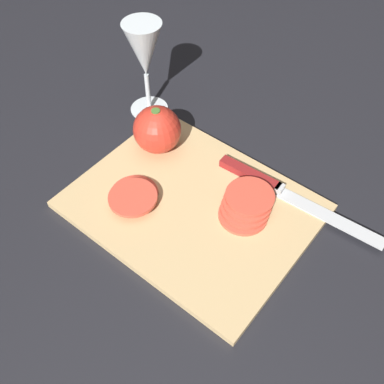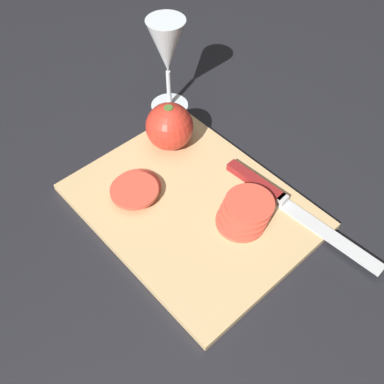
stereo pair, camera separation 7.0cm
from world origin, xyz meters
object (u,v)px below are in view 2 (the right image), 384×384
object	(u,v)px
wine_glass	(167,51)
tomato_slice_stack_far	(136,189)
knife	(272,194)
whole_tomato	(169,127)
tomato_slice_stack_near	(245,212)

from	to	relation	value
wine_glass	tomato_slice_stack_far	world-z (taller)	wine_glass
knife	tomato_slice_stack_far	bearing A→B (deg)	-137.34
wine_glass	whole_tomato	xyz separation A→B (m)	(0.09, -0.08, -0.07)
tomato_slice_stack_far	knife	bearing A→B (deg)	45.90
whole_tomato	knife	size ratio (longest dim) A/B	0.29
knife	tomato_slice_stack_far	size ratio (longest dim) A/B	3.21
knife	tomato_slice_stack_far	distance (m)	0.22
whole_tomato	knife	world-z (taller)	whole_tomato
wine_glass	tomato_slice_stack_far	bearing A→B (deg)	-53.55
whole_tomato	tomato_slice_stack_far	world-z (taller)	whole_tomato
tomato_slice_stack_near	wine_glass	bearing A→B (deg)	161.85
knife	tomato_slice_stack_near	bearing A→B (deg)	-93.81
whole_tomato	tomato_slice_stack_near	bearing A→B (deg)	-5.57
whole_tomato	tomato_slice_stack_far	size ratio (longest dim) A/B	0.93
whole_tomato	tomato_slice_stack_far	distance (m)	0.13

